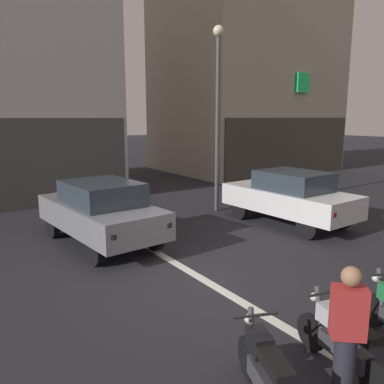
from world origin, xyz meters
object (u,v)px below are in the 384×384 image
at_px(street_lamp, 218,100).
at_px(motorcycle_silver_row_left_mid, 341,340).
at_px(motorcycle_black_row_leftmost, 265,372).
at_px(car_red_down_street, 84,169).
at_px(person_by_motorcycles, 346,337).
at_px(car_grey_crossing_near, 101,210).
at_px(car_white_parked_kerbside, 290,196).

relative_size(street_lamp, motorcycle_silver_row_left_mid, 3.72).
height_order(motorcycle_black_row_leftmost, motorcycle_silver_row_left_mid, same).
bearing_deg(street_lamp, car_red_down_street, 109.21).
relative_size(street_lamp, motorcycle_black_row_leftmost, 3.90).
xyz_separation_m(street_lamp, person_by_motorcycles, (-4.55, -8.22, -2.93)).
relative_size(car_red_down_street, street_lamp, 0.69).
bearing_deg(motorcycle_silver_row_left_mid, person_by_motorcycles, -142.15).
distance_m(car_red_down_street, motorcycle_silver_row_left_mid, 14.77).
height_order(car_grey_crossing_near, car_red_down_street, same).
distance_m(car_white_parked_kerbside, street_lamp, 3.99).
xyz_separation_m(car_white_parked_kerbside, motorcycle_silver_row_left_mid, (-4.82, -5.21, -0.43)).
height_order(car_white_parked_kerbside, motorcycle_silver_row_left_mid, car_white_parked_kerbside).
relative_size(car_grey_crossing_near, person_by_motorcycles, 2.54).
distance_m(car_grey_crossing_near, car_white_parked_kerbside, 5.60).
height_order(street_lamp, motorcycle_silver_row_left_mid, street_lamp).
bearing_deg(car_white_parked_kerbside, car_grey_crossing_near, 165.49).
bearing_deg(car_white_parked_kerbside, car_red_down_street, 108.31).
bearing_deg(car_grey_crossing_near, car_red_down_street, 74.11).
height_order(motorcycle_silver_row_left_mid, person_by_motorcycles, person_by_motorcycles).
distance_m(car_white_parked_kerbside, motorcycle_silver_row_left_mid, 7.11).
bearing_deg(car_white_parked_kerbside, street_lamp, 105.93).
relative_size(car_grey_crossing_near, car_white_parked_kerbside, 1.02).
bearing_deg(motorcycle_silver_row_left_mid, street_lamp, 62.59).
bearing_deg(car_red_down_street, street_lamp, -70.79).
xyz_separation_m(street_lamp, motorcycle_silver_row_left_mid, (-4.07, -7.85, -3.32)).
height_order(car_red_down_street, motorcycle_black_row_leftmost, car_red_down_street).
xyz_separation_m(car_red_down_street, street_lamp, (2.38, -6.83, 2.90)).
bearing_deg(car_grey_crossing_near, motorcycle_silver_row_left_mid, -84.79).
relative_size(car_grey_crossing_near, street_lamp, 0.69).
distance_m(car_grey_crossing_near, motorcycle_silver_row_left_mid, 6.66).
bearing_deg(motorcycle_silver_row_left_mid, car_white_parked_kerbside, 47.22).
bearing_deg(car_white_parked_kerbside, motorcycle_silver_row_left_mid, -132.78).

